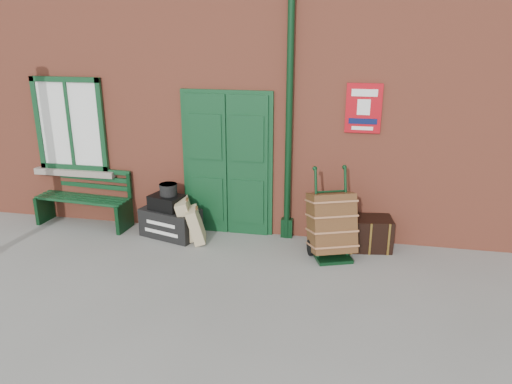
% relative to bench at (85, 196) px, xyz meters
% --- Properties ---
extents(ground, '(80.00, 80.00, 0.00)m').
position_rel_bench_xyz_m(ground, '(2.70, -1.33, -0.49)').
color(ground, gray).
rests_on(ground, ground).
extents(station_building, '(10.30, 4.30, 4.36)m').
position_rel_bench_xyz_m(station_building, '(2.70, 2.17, 1.68)').
color(station_building, '#AF5138').
rests_on(station_building, ground).
extents(bench, '(1.59, 0.61, 0.97)m').
position_rel_bench_xyz_m(bench, '(0.00, 0.00, 0.00)').
color(bench, '#103D1F').
rests_on(bench, ground).
extents(houdini_trunk, '(1.00, 0.73, 0.45)m').
position_rel_bench_xyz_m(houdini_trunk, '(1.55, -0.20, -0.26)').
color(houdini_trunk, black).
rests_on(houdini_trunk, ground).
extents(strongbox, '(0.57, 0.48, 0.22)m').
position_rel_bench_xyz_m(strongbox, '(1.50, -0.20, 0.07)').
color(strongbox, black).
rests_on(strongbox, houdini_trunk).
extents(hatbox, '(0.33, 0.33, 0.18)m').
position_rel_bench_xyz_m(hatbox, '(1.53, -0.17, 0.27)').
color(hatbox, black).
rests_on(hatbox, strongbox).
extents(suitcase_back, '(0.42, 0.51, 0.64)m').
position_rel_bench_xyz_m(suitcase_back, '(1.84, -0.25, -0.16)').
color(suitcase_back, tan).
rests_on(suitcase_back, ground).
extents(suitcase_front, '(0.38, 0.46, 0.56)m').
position_rel_bench_xyz_m(suitcase_front, '(2.02, -0.35, -0.21)').
color(suitcase_front, tan).
rests_on(suitcase_front, ground).
extents(porter_trolley, '(0.80, 0.83, 1.26)m').
position_rel_bench_xyz_m(porter_trolley, '(4.06, -0.42, 0.00)').
color(porter_trolley, black).
rests_on(porter_trolley, ground).
extents(dark_trunk, '(0.73, 0.53, 0.49)m').
position_rel_bench_xyz_m(dark_trunk, '(4.59, -0.08, -0.24)').
color(dark_trunk, black).
rests_on(dark_trunk, ground).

